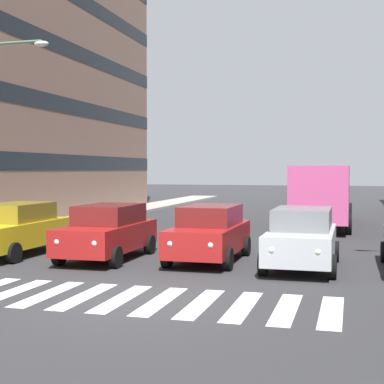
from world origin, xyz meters
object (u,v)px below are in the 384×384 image
at_px(car_1, 302,237).
at_px(car_4, 15,229).
at_px(car_3, 108,231).
at_px(bus_behind_traffic, 323,189).
at_px(car_2, 209,233).

distance_m(car_1, car_4, 9.36).
xyz_separation_m(car_3, bus_behind_traffic, (-6.06, -12.85, 0.97)).
height_order(car_3, car_4, same).
relative_size(car_2, car_4, 1.00).
distance_m(car_1, bus_behind_traffic, 12.92).
bearing_deg(car_1, car_3, -0.36).
relative_size(car_3, car_4, 1.00).
bearing_deg(car_4, bus_behind_traffic, -125.98).
distance_m(car_1, car_3, 6.07).
height_order(car_3, bus_behind_traffic, bus_behind_traffic).
xyz_separation_m(car_2, car_3, (3.20, 0.48, 0.00)).
bearing_deg(car_1, car_2, -10.21).
height_order(car_1, car_3, same).
xyz_separation_m(car_1, car_4, (9.36, 0.01, 0.00)).
bearing_deg(car_2, bus_behind_traffic, -103.06).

